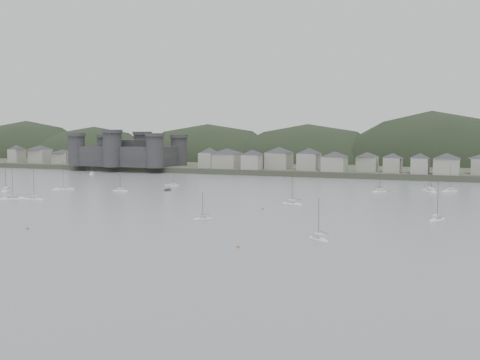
% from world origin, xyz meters
% --- Properties ---
extents(ground, '(900.00, 900.00, 0.00)m').
position_xyz_m(ground, '(0.00, 0.00, 0.00)').
color(ground, slate).
rests_on(ground, ground).
extents(far_shore_land, '(900.00, 250.00, 3.00)m').
position_xyz_m(far_shore_land, '(0.00, 295.00, 1.50)').
color(far_shore_land, '#383D2D').
rests_on(far_shore_land, ground).
extents(forested_ridge, '(851.55, 103.94, 102.57)m').
position_xyz_m(forested_ridge, '(4.83, 269.40, -11.28)').
color(forested_ridge, black).
rests_on(forested_ridge, ground).
extents(castle, '(66.00, 43.00, 20.00)m').
position_xyz_m(castle, '(-120.00, 179.80, 10.96)').
color(castle, '#333336').
rests_on(castle, far_shore_land).
extents(waterfront_town, '(451.48, 28.46, 12.92)m').
position_xyz_m(waterfront_town, '(50.59, 183.34, 8.66)').
color(waterfront_town, '#A5A396').
rests_on(waterfront_town, far_shore_land).
extents(sailboat_lead, '(8.77, 8.08, 12.37)m').
position_xyz_m(sailboat_lead, '(-74.89, 69.11, 0.17)').
color(sailboat_lead, silver).
rests_on(sailboat_lead, ground).
extents(moored_fleet, '(254.99, 170.48, 13.60)m').
position_xyz_m(moored_fleet, '(-5.50, 56.15, 0.18)').
color(moored_fleet, silver).
rests_on(moored_fleet, ground).
extents(motor_launch_far, '(5.37, 8.13, 3.83)m').
position_xyz_m(motor_launch_far, '(-35.57, 84.48, 0.29)').
color(motor_launch_far, black).
rests_on(motor_launch_far, ground).
extents(mooring_buoys, '(121.91, 131.32, 0.70)m').
position_xyz_m(mooring_buoys, '(-15.26, 51.58, 0.15)').
color(mooring_buoys, '#BA7A3E').
rests_on(mooring_buoys, ground).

